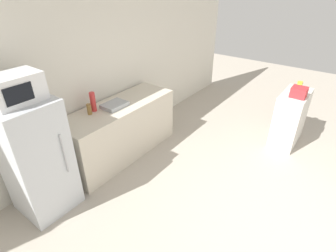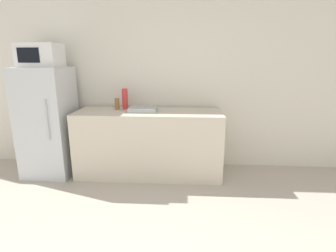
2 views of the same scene
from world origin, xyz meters
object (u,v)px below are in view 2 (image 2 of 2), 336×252
(microwave, at_px, (40,55))
(bottle_tall, at_px, (125,99))
(refrigerator, at_px, (48,122))
(bottle_short, at_px, (117,104))

(microwave, height_order, bottle_tall, microwave)
(refrigerator, bearing_deg, bottle_tall, 9.55)
(bottle_tall, bearing_deg, bottle_short, -162.10)
(bottle_short, bearing_deg, bottle_tall, 17.90)
(refrigerator, height_order, bottle_tall, refrigerator)
(microwave, bearing_deg, bottle_short, 8.63)
(refrigerator, distance_m, bottle_short, 0.99)
(bottle_tall, relative_size, bottle_short, 1.85)
(microwave, xyz_separation_m, bottle_tall, (1.06, 0.18, -0.59))
(refrigerator, xyz_separation_m, microwave, (-0.00, -0.00, 0.90))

